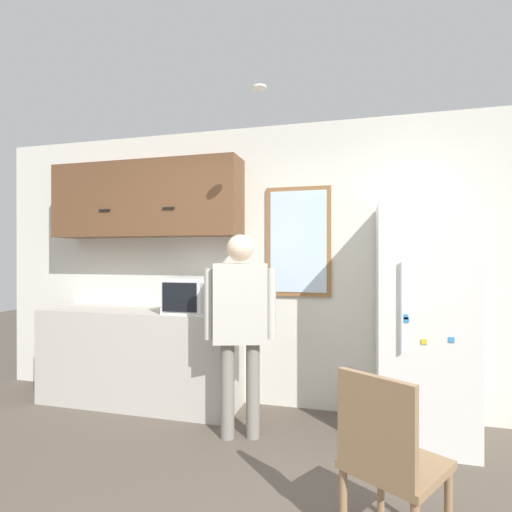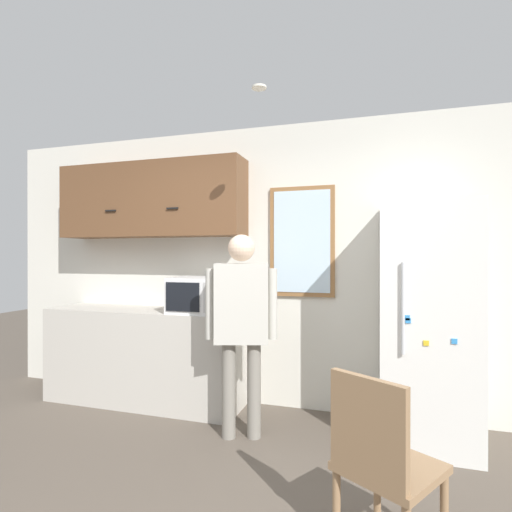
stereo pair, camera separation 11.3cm
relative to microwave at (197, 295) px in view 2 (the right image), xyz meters
name	(u,v)px [view 2 (the right image)]	position (x,y,z in m)	size (l,w,h in m)	color
back_wall	(272,266)	(0.63, 0.37, 0.27)	(6.00, 0.06, 2.70)	silver
counter	(145,355)	(-0.59, 0.05, -0.62)	(1.97, 0.57, 0.92)	#BCB7AD
upper_cabinets	(151,200)	(-0.59, 0.16, 0.93)	(1.97, 0.37, 0.74)	brown
microwave	(197,295)	(0.00, 0.00, 0.00)	(0.46, 0.42, 0.33)	white
person	(241,314)	(0.58, -0.39, -0.10)	(0.55, 0.34, 1.62)	gray
refrigerator	(426,322)	(1.98, -0.03, -0.15)	(0.69, 0.74, 1.86)	white
chair	(381,458)	(1.63, -1.40, -0.59)	(0.59, 0.59, 0.89)	#997551
window	(302,241)	(0.93, 0.32, 0.50)	(0.61, 0.05, 1.03)	olive
ceiling_light	(259,88)	(0.78, -0.59, 1.60)	(0.11, 0.11, 0.01)	white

